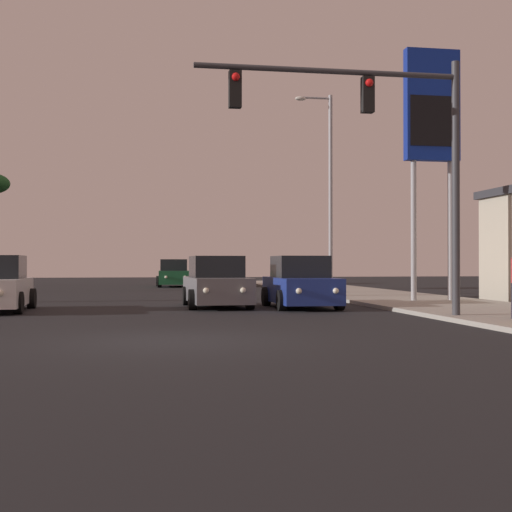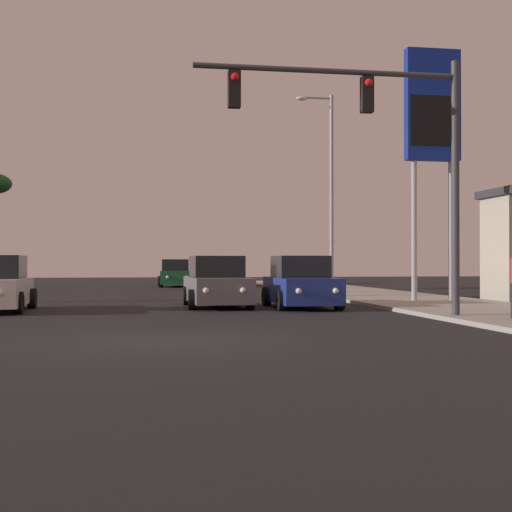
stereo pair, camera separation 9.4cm
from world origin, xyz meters
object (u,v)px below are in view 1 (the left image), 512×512
Objects in this scene: traffic_light_mast at (384,134)px; street_lamp at (328,183)px; car_blue at (301,284)px; car_green at (174,274)px; car_black at (223,274)px; car_grey at (217,284)px; gas_station_sign at (432,119)px.

street_lamp is (2.47, 14.33, 0.42)m from traffic_light_mast.
traffic_light_mast reaches higher than car_blue.
street_lamp is (6.33, -12.56, 4.36)m from car_green.
car_green is 3.03m from car_black.
car_grey is 8.17m from traffic_light_mast.
street_lamp is 1.00× the size of gas_station_sign.
traffic_light_mast reaches higher than car_green.
car_grey is at bearing -126.53° from street_lamp.
car_black is 20.65m from car_grey.
traffic_light_mast is (0.84, -26.69, 3.94)m from car_black.
car_blue is 0.99× the size of car_green.
car_green and car_grey have the same top height.
car_green is 1.00× the size of car_black.
car_blue and car_green have the same top height.
car_black is 26.99m from traffic_light_mast.
car_green is at bearing 98.17° from traffic_light_mast.
street_lamp reaches higher than car_black.
traffic_light_mast is at bearing 100.38° from car_green.
gas_station_sign is (5.16, -19.68, 5.86)m from car_black.
car_green is 0.64× the size of traffic_light_mast.
gas_station_sign is at bearing -75.83° from street_lamp.
traffic_light_mast is (3.54, -6.22, 3.94)m from car_grey.
gas_station_sign is (8.18, -19.89, 5.86)m from car_green.
car_green is 22.29m from gas_station_sign.
car_black is at bearing 91.80° from traffic_light_mast.
street_lamp is at bearing 105.96° from car_black.
traffic_light_mast is 0.76× the size of street_lamp.
car_grey is 11.00m from street_lamp.
car_blue is 10.52m from street_lamp.
car_grey is 9.83m from gas_station_sign.
car_blue is at bearing -162.66° from gas_station_sign.
car_green is at bearing -2.87° from car_black.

